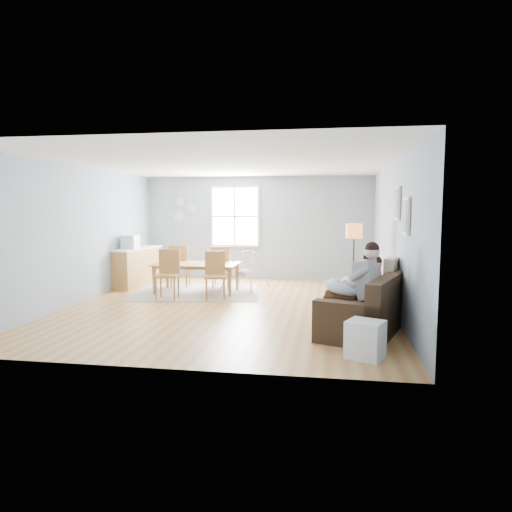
% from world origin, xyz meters
% --- Properties ---
extents(room, '(8.40, 9.40, 3.90)m').
position_xyz_m(room, '(0.00, 0.00, 2.42)').
color(room, '#B06C3E').
extents(window, '(1.32, 0.08, 1.62)m').
position_xyz_m(window, '(-0.60, 3.46, 1.65)').
color(window, silver).
rests_on(window, room).
extents(pictures, '(0.05, 1.34, 0.74)m').
position_xyz_m(pictures, '(2.97, -1.05, 1.85)').
color(pictures, silver).
rests_on(pictures, room).
extents(wall_plates, '(0.67, 0.02, 0.66)m').
position_xyz_m(wall_plates, '(-2.00, 3.47, 1.83)').
color(wall_plates, '#92A8B0').
rests_on(wall_plates, room).
extents(sofa, '(1.61, 2.37, 0.88)m').
position_xyz_m(sofa, '(2.51, -1.35, 0.31)').
color(sofa, black).
rests_on(sofa, room).
extents(green_throw, '(1.22, 1.11, 0.04)m').
position_xyz_m(green_throw, '(2.67, -0.63, 0.56)').
color(green_throw, '#166125').
rests_on(green_throw, sofa).
extents(beige_pillow, '(0.33, 0.55, 0.54)m').
position_xyz_m(beige_pillow, '(2.88, -0.89, 0.81)').
color(beige_pillow, tan).
rests_on(beige_pillow, sofa).
extents(father, '(1.03, 0.71, 1.39)m').
position_xyz_m(father, '(2.28, -1.60, 0.75)').
color(father, gray).
rests_on(father, sofa).
extents(nursing_pillow, '(0.78, 0.77, 0.24)m').
position_xyz_m(nursing_pillow, '(2.12, -1.54, 0.69)').
color(nursing_pillow, '#A3B5CC').
rests_on(nursing_pillow, father).
extents(infant, '(0.15, 0.37, 0.14)m').
position_xyz_m(infant, '(2.13, -1.51, 0.76)').
color(infant, silver).
rests_on(infant, nursing_pillow).
extents(toddler, '(0.62, 0.49, 0.92)m').
position_xyz_m(toddler, '(2.50, -1.13, 0.76)').
color(toddler, silver).
rests_on(toddler, sofa).
extents(floor_lamp, '(0.32, 0.32, 1.57)m').
position_xyz_m(floor_lamp, '(2.34, 0.50, 1.30)').
color(floor_lamp, black).
rests_on(floor_lamp, room).
extents(storage_cube, '(0.55, 0.52, 0.48)m').
position_xyz_m(storage_cube, '(2.32, -2.74, 0.24)').
color(storage_cube, white).
rests_on(storage_cube, room).
extents(rug, '(3.01, 2.45, 0.01)m').
position_xyz_m(rug, '(-1.02, 1.24, 0.01)').
color(rug, gray).
rests_on(rug, room).
extents(dining_table, '(1.86, 1.06, 0.65)m').
position_xyz_m(dining_table, '(-1.02, 1.24, 0.32)').
color(dining_table, '#955B31').
rests_on(dining_table, rug).
extents(chair_sw, '(0.51, 0.51, 1.02)m').
position_xyz_m(chair_sw, '(-1.41, 0.51, 0.59)').
color(chair_sw, '#976134').
rests_on(chair_sw, rug).
extents(chair_se, '(0.54, 0.54, 0.98)m').
position_xyz_m(chair_se, '(-0.45, 0.64, 0.56)').
color(chair_se, '#976134').
rests_on(chair_se, rug).
extents(chair_nw, '(0.49, 0.49, 1.00)m').
position_xyz_m(chair_nw, '(-1.61, 1.84, 0.57)').
color(chair_nw, '#976134').
rests_on(chair_nw, rug).
extents(chair_ne, '(0.47, 0.47, 0.98)m').
position_xyz_m(chair_ne, '(-0.64, 1.98, 0.56)').
color(chair_ne, '#976134').
rests_on(chair_ne, rug).
extents(counter, '(0.69, 1.69, 0.92)m').
position_xyz_m(counter, '(-2.70, 1.93, 0.47)').
color(counter, '#955B31').
rests_on(counter, room).
extents(monitor, '(0.35, 0.33, 0.32)m').
position_xyz_m(monitor, '(-2.73, 1.62, 1.08)').
color(monitor, '#B5B5BA').
rests_on(monitor, counter).
extents(baby_swing, '(1.11, 1.12, 0.88)m').
position_xyz_m(baby_swing, '(-0.01, 1.75, 0.39)').
color(baby_swing, '#B5B5BA').
rests_on(baby_swing, room).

